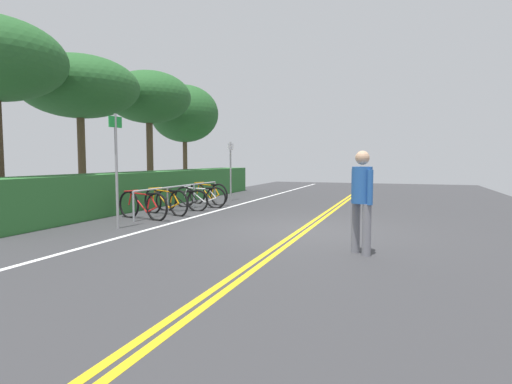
{
  "coord_description": "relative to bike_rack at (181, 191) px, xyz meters",
  "views": [
    {
      "loc": [
        -8.75,
        -1.98,
        1.52
      ],
      "look_at": [
        1.8,
        1.74,
        0.65
      ],
      "focal_mm": 29.04,
      "sensor_mm": 36.0,
      "label": 1
    }
  ],
  "objects": [
    {
      "name": "bicycle_1",
      "position": [
        -0.96,
        -0.04,
        -0.22
      ],
      "size": [
        0.68,
        1.77,
        0.77
      ],
      "color": "black",
      "rests_on": "ground_plane"
    },
    {
      "name": "sign_post_near",
      "position": [
        -3.34,
        -0.29,
        0.93
      ],
      "size": [
        0.36,
        0.08,
        2.53
      ],
      "color": "gray",
      "rests_on": "ground_plane"
    },
    {
      "name": "bike_lane_stripe_white",
      "position": [
        -2.17,
        -1.03,
        -0.58
      ],
      "size": [
        34.52,
        0.12,
        0.0
      ],
      "primitive_type": "cube",
      "color": "white",
      "rests_on": "ground_plane"
    },
    {
      "name": "tree_mid",
      "position": [
        -0.64,
        3.11,
        3.15
      ],
      "size": [
        3.57,
        3.57,
        4.67
      ],
      "color": "brown",
      "rests_on": "ground_plane"
    },
    {
      "name": "bike_rack",
      "position": [
        0.0,
        0.0,
        0.0
      ],
      "size": [
        4.77,
        0.05,
        0.77
      ],
      "color": "#9EA0A5",
      "rests_on": "ground_plane"
    },
    {
      "name": "bicycle_2",
      "position": [
        -0.05,
        -0.04,
        -0.26
      ],
      "size": [
        0.47,
        1.64,
        0.69
      ],
      "color": "black",
      "rests_on": "ground_plane"
    },
    {
      "name": "ground_plane",
      "position": [
        -2.17,
        -4.25,
        -0.6
      ],
      "size": [
        38.36,
        12.68,
        0.05
      ],
      "primitive_type": "cube",
      "color": "#353538"
    },
    {
      "name": "centre_line_yellow_inner",
      "position": [
        -2.17,
        -4.33,
        -0.58
      ],
      "size": [
        34.52,
        0.1,
        0.0
      ],
      "primitive_type": "cube",
      "color": "gold",
      "rests_on": "ground_plane"
    },
    {
      "name": "pedestrian",
      "position": [
        -4.13,
        -5.63,
        0.38
      ],
      "size": [
        0.38,
        0.36,
        1.67
      ],
      "color": "slate",
      "rests_on": "ground_plane"
    },
    {
      "name": "centre_line_yellow_outer",
      "position": [
        -2.17,
        -4.17,
        -0.58
      ],
      "size": [
        34.52,
        0.1,
        0.0
      ],
      "primitive_type": "cube",
      "color": "gold",
      "rests_on": "ground_plane"
    },
    {
      "name": "tree_extra",
      "position": [
        6.05,
        3.23,
        3.05
      ],
      "size": [
        3.09,
        3.09,
        4.93
      ],
      "color": "brown",
      "rests_on": "ground_plane"
    },
    {
      "name": "bicycle_0",
      "position": [
        -1.94,
        0.03,
        -0.22
      ],
      "size": [
        0.54,
        1.73,
        0.76
      ],
      "color": "black",
      "rests_on": "ground_plane"
    },
    {
      "name": "bicycle_3",
      "position": [
        0.92,
        -0.15,
        -0.24
      ],
      "size": [
        0.46,
        1.77,
        0.72
      ],
      "color": "black",
      "rests_on": "ground_plane"
    },
    {
      "name": "hedge_backdrop",
      "position": [
        1.5,
        1.73,
        -0.01
      ],
      "size": [
        13.72,
        1.19,
        1.14
      ],
      "primitive_type": "cube",
      "color": "#2D6B30",
      "rests_on": "ground_plane"
    },
    {
      "name": "tree_far_right",
      "position": [
        2.61,
        2.82,
        3.27
      ],
      "size": [
        3.14,
        3.14,
        4.84
      ],
      "color": "brown",
      "rests_on": "ground_plane"
    },
    {
      "name": "bicycle_4",
      "position": [
        1.83,
        0.02,
        -0.21
      ],
      "size": [
        0.62,
        1.71,
        0.78
      ],
      "color": "black",
      "rests_on": "ground_plane"
    },
    {
      "name": "sign_post_far",
      "position": [
        3.36,
        -0.19,
        0.74
      ],
      "size": [
        0.36,
        0.09,
        2.19
      ],
      "color": "gray",
      "rests_on": "ground_plane"
    }
  ]
}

